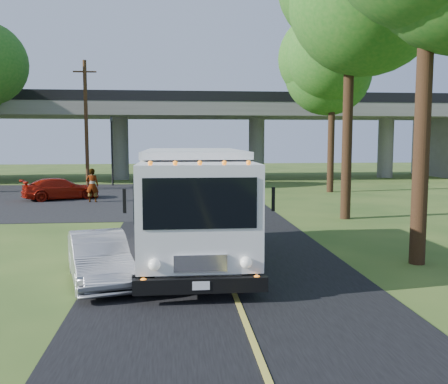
{
  "coord_description": "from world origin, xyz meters",
  "views": [
    {
      "loc": [
        -1.32,
        -12.26,
        3.52
      ],
      "look_at": [
        0.46,
        5.71,
        1.6
      ],
      "focal_mm": 40.0,
      "sensor_mm": 36.0,
      "label": 1
    }
  ],
  "objects": [
    {
      "name": "ground",
      "position": [
        0.0,
        0.0,
        0.0
      ],
      "size": [
        120.0,
        120.0,
        0.0
      ],
      "primitive_type": "plane",
      "color": "#2E4D1B",
      "rests_on": "ground"
    },
    {
      "name": "utility_pole",
      "position": [
        -7.5,
        24.0,
        4.59
      ],
      "size": [
        1.6,
        0.26,
        9.0
      ],
      "color": "#472D19",
      "rests_on": "ground"
    },
    {
      "name": "parking_lot",
      "position": [
        -11.0,
        18.0,
        0.01
      ],
      "size": [
        16.0,
        18.0,
        0.01
      ],
      "primitive_type": "cube",
      "color": "black",
      "rests_on": "ground"
    },
    {
      "name": "traffic_signal",
      "position": [
        -6.0,
        26.0,
        3.2
      ],
      "size": [
        0.18,
        0.22,
        5.2
      ],
      "color": "black",
      "rests_on": "ground"
    },
    {
      "name": "road",
      "position": [
        0.0,
        10.0,
        0.01
      ],
      "size": [
        7.0,
        90.0,
        0.02
      ],
      "primitive_type": "cube",
      "color": "black",
      "rests_on": "ground"
    },
    {
      "name": "red_sedan",
      "position": [
        -7.96,
        17.5,
        0.63
      ],
      "size": [
        4.67,
        3.38,
        1.26
      ],
      "primitive_type": "imported",
      "rotation": [
        0.0,
        0.0,
        1.99
      ],
      "color": "#981609",
      "rests_on": "ground"
    },
    {
      "name": "lane_line",
      "position": [
        0.0,
        10.0,
        0.03
      ],
      "size": [
        0.12,
        90.0,
        0.01
      ],
      "primitive_type": "cube",
      "color": "gold",
      "rests_on": "road"
    },
    {
      "name": "overpass",
      "position": [
        0.0,
        32.0,
        4.56
      ],
      "size": [
        54.0,
        10.0,
        7.3
      ],
      "color": "slate",
      "rests_on": "ground"
    },
    {
      "name": "step_van",
      "position": [
        -0.78,
        1.75,
        1.74
      ],
      "size": [
        2.86,
        7.65,
        3.21
      ],
      "rotation": [
        0.0,
        0.0,
        -0.0
      ],
      "color": "white",
      "rests_on": "ground"
    },
    {
      "name": "tree_right_far",
      "position": [
        9.21,
        19.84,
        8.3
      ],
      "size": [
        5.77,
        5.67,
        10.99
      ],
      "color": "#382314",
      "rests_on": "ground"
    },
    {
      "name": "pedestrian",
      "position": [
        -5.91,
        16.0,
        0.95
      ],
      "size": [
        0.73,
        0.52,
        1.91
      ],
      "primitive_type": "imported",
      "rotation": [
        0.0,
        0.0,
        3.05
      ],
      "color": "gray",
      "rests_on": "ground"
    },
    {
      "name": "silver_sedan",
      "position": [
        -3.2,
        0.0,
        0.61
      ],
      "size": [
        2.19,
        3.91,
        1.22
      ],
      "primitive_type": "imported",
      "rotation": [
        0.0,
        0.0,
        0.26
      ],
      "color": "gray",
      "rests_on": "ground"
    }
  ]
}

